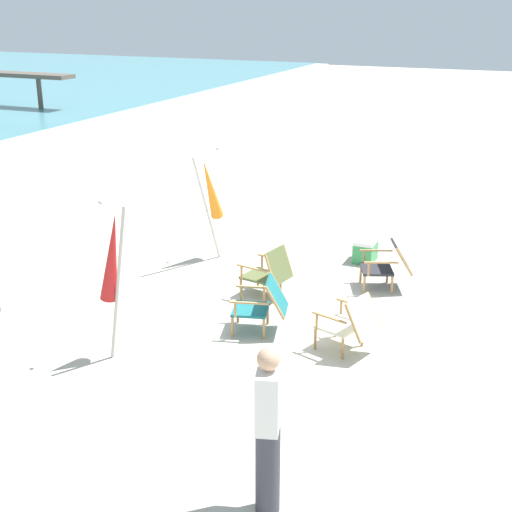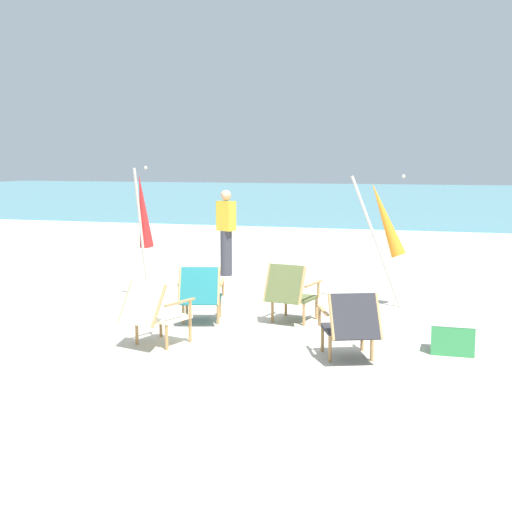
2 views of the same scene
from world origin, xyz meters
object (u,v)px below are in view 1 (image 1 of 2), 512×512
Objects in this scene: beach_chair_back_left at (269,271)px; umbrella_furled_red at (112,259)px; beach_chair_mid_center at (350,322)px; umbrella_furled_orange at (210,190)px; beach_chair_front_right at (262,303)px; cooler_box at (365,250)px; person_near_chairs at (268,430)px; beach_chair_far_center at (388,264)px.

umbrella_furled_red reaches higher than beach_chair_back_left.
beach_chair_mid_center is 0.44× the size of umbrella_furled_orange.
cooler_box is at bearing -9.60° from beach_chair_front_right.
beach_chair_mid_center is 1.81× the size of cooler_box.
umbrella_furled_orange is (1.07, 1.53, 0.87)m from beach_chair_back_left.
umbrella_furled_red reaches higher than beach_chair_front_right.
umbrella_furled_orange reaches higher than person_near_chairs.
beach_chair_front_right reaches higher than beach_chair_far_center.
person_near_chairs reaches higher than beach_chair_front_right.
beach_chair_mid_center is at bearing 3.51° from person_near_chairs.
cooler_box is at bearing 7.85° from person_near_chairs.
beach_chair_front_right is at bearing 23.73° from person_near_chairs.
umbrella_furled_red is (-3.71, 2.57, 0.96)m from beach_chair_far_center.
umbrella_furled_orange reaches higher than beach_chair_front_right.
cooler_box is (6.66, 0.92, -0.64)m from person_near_chairs.
beach_chair_far_center is (1.08, -1.58, -0.01)m from beach_chair_back_left.
beach_chair_mid_center is 3.48m from cooler_box.
beach_chair_back_left is 1.66× the size of cooler_box.
person_near_chairs is at bearing -156.27° from beach_chair_front_right.
beach_chair_front_right is 1.21m from beach_chair_back_left.
umbrella_furled_red is at bearing 137.49° from beach_chair_front_right.
beach_chair_front_right is at bearing -139.29° from umbrella_furled_orange.
umbrella_furled_orange is 1.22× the size of person_near_chairs.
umbrella_furled_red is (-2.63, 0.98, 0.94)m from beach_chair_back_left.
beach_chair_mid_center is at bearing -126.91° from beach_chair_back_left.
beach_chair_mid_center is 1.28m from beach_chair_front_right.
umbrella_furled_red reaches higher than cooler_box.
beach_chair_front_right is 3.69m from person_near_chairs.
cooler_box is at bearing -21.85° from umbrella_furled_red.
beach_chair_far_center is at bearing -89.92° from umbrella_furled_orange.
beach_chair_mid_center is 3.13m from umbrella_furled_red.
beach_chair_back_left is at bearing 22.37° from person_near_chairs.
umbrella_furled_red is (-1.39, 2.64, 0.95)m from beach_chair_mid_center.
beach_chair_back_left is 0.50× the size of person_near_chairs.
person_near_chairs is at bearing -157.63° from beach_chair_back_left.
person_near_chairs reaches higher than beach_chair_back_left.
beach_chair_far_center is at bearing -149.00° from cooler_box.
beach_chair_far_center is 0.57× the size of person_near_chairs.
beach_chair_mid_center is at bearing -126.00° from umbrella_furled_orange.
beach_chair_far_center is 0.47× the size of umbrella_furled_orange.
beach_chair_front_right is 0.54× the size of person_near_chairs.
person_near_chairs is 6.76m from cooler_box.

